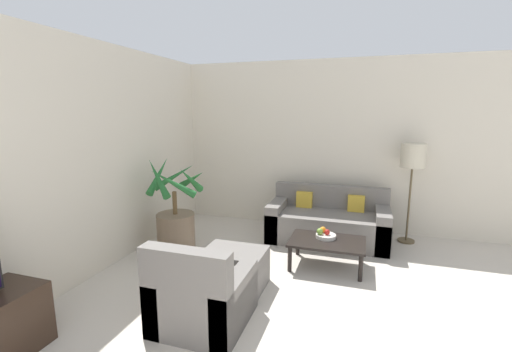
{
  "coord_description": "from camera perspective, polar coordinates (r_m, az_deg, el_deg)",
  "views": [
    {
      "loc": [
        -0.06,
        1.0,
        1.9
      ],
      "look_at": [
        -1.5,
        5.53,
        1.0
      ],
      "focal_mm": 24.0,
      "sensor_mm": 36.0,
      "label": 1
    }
  ],
  "objects": [
    {
      "name": "wall_left",
      "position": [
        3.78,
        -34.6,
        0.44
      ],
      "size": [
        0.06,
        8.15,
        2.7
      ],
      "color": "beige",
      "rests_on": "ground_plane"
    },
    {
      "name": "coffee_table",
      "position": [
        4.37,
        11.75,
        -10.97
      ],
      "size": [
        0.91,
        0.61,
        0.34
      ],
      "color": "black",
      "rests_on": "ground_plane"
    },
    {
      "name": "orange_fruit",
      "position": [
        4.46,
        11.09,
        -8.77
      ],
      "size": [
        0.08,
        0.08,
        0.08
      ],
      "color": "orange",
      "rests_on": "fruit_bowl"
    },
    {
      "name": "ottoman",
      "position": [
        3.9,
        -3.54,
        -15.02
      ],
      "size": [
        0.67,
        0.48,
        0.42
      ],
      "color": "slate",
      "rests_on": "ground_plane"
    },
    {
      "name": "fruit_bowl",
      "position": [
        4.42,
        11.57,
        -9.79
      ],
      "size": [
        0.25,
        0.25,
        0.05
      ],
      "color": "beige",
      "rests_on": "coffee_table"
    },
    {
      "name": "floor_lamp",
      "position": [
        5.33,
        24.68,
        2.45
      ],
      "size": [
        0.33,
        0.33,
        1.46
      ],
      "color": "brown",
      "rests_on": "ground_plane"
    },
    {
      "name": "wall_back",
      "position": [
        5.6,
        18.2,
        4.56
      ],
      "size": [
        7.61,
        0.06,
        2.7
      ],
      "color": "beige",
      "rests_on": "ground_plane"
    },
    {
      "name": "armchair",
      "position": [
        3.29,
        -8.99,
        -19.31
      ],
      "size": [
        0.78,
        0.79,
        0.83
      ],
      "color": "slate",
      "rests_on": "ground_plane"
    },
    {
      "name": "apple_red",
      "position": [
        4.39,
        11.76,
        -9.15
      ],
      "size": [
        0.07,
        0.07,
        0.07
      ],
      "color": "red",
      "rests_on": "fruit_bowl"
    },
    {
      "name": "apple_green",
      "position": [
        4.39,
        10.59,
        -9.06
      ],
      "size": [
        0.08,
        0.08,
        0.08
      ],
      "color": "olive",
      "rests_on": "fruit_bowl"
    },
    {
      "name": "sofa_loveseat",
      "position": [
        5.25,
        11.88,
        -7.56
      ],
      "size": [
        1.72,
        0.82,
        0.78
      ],
      "color": "slate",
      "rests_on": "ground_plane"
    },
    {
      "name": "potted_palm",
      "position": [
        4.87,
        -13.23,
        -7.23
      ],
      "size": [
        0.85,
        0.86,
        1.3
      ],
      "color": "brown",
      "rests_on": "ground_plane"
    }
  ]
}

